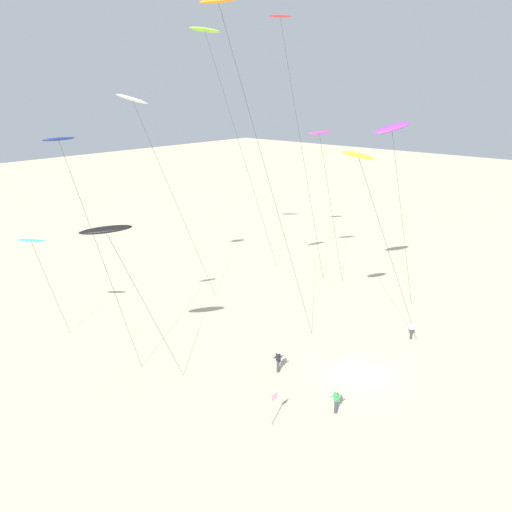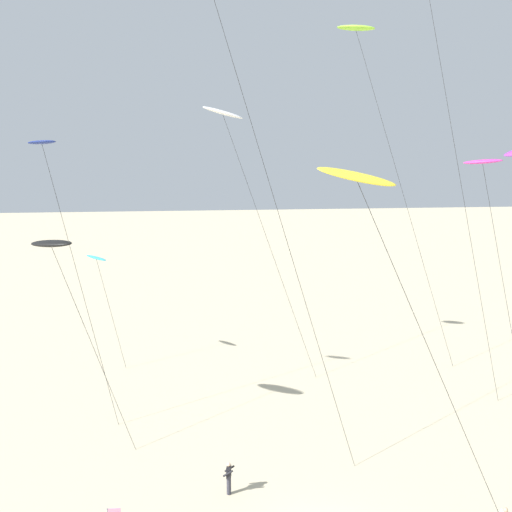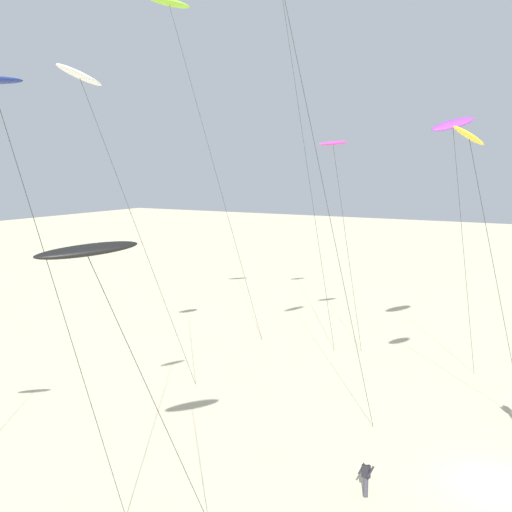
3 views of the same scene
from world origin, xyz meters
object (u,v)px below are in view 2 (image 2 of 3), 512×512
(kite_red, at_px, (431,5))
(kite_navy, at_px, (44,149))
(kite_white, at_px, (223,115))
(kite_lime, at_px, (357,31))
(kite_black, at_px, (51,244))
(kite_yellow, at_px, (358,180))
(kite_cyan, at_px, (97,259))
(kite_magenta, at_px, (483,165))
(kite_flyer_furthest, at_px, (229,477))

(kite_red, bearing_deg, kite_navy, -176.93)
(kite_white, height_order, kite_lime, kite_lime)
(kite_black, xyz_separation_m, kite_yellow, (14.31, -9.27, 3.94))
(kite_cyan, height_order, kite_red, kite_red)
(kite_white, distance_m, kite_lime, 11.58)
(kite_magenta, bearing_deg, kite_black, -176.57)
(kite_lime, height_order, kite_flyer_furthest, kite_lime)
(kite_white, relative_size, kite_navy, 1.14)
(kite_yellow, relative_size, kite_red, 0.62)
(kite_magenta, height_order, kite_navy, kite_navy)
(kite_black, height_order, kite_lime, kite_lime)
(kite_magenta, bearing_deg, kite_cyan, 157.73)
(kite_black, bearing_deg, kite_flyer_furthest, -35.84)
(kite_white, relative_size, kite_magenta, 1.22)
(kite_black, height_order, kite_cyan, kite_black)
(kite_cyan, height_order, kite_magenta, kite_magenta)
(kite_black, bearing_deg, kite_lime, 29.79)
(kite_navy, height_order, kite_flyer_furthest, kite_navy)
(kite_black, xyz_separation_m, kite_lime, (19.85, 11.36, 13.37))
(kite_black, distance_m, kite_yellow, 17.49)
(kite_cyan, bearing_deg, kite_black, -92.80)
(kite_black, xyz_separation_m, kite_flyer_furthest, (9.13, -6.59, -10.54))
(kite_lime, height_order, kite_magenta, kite_lime)
(kite_lime, relative_size, kite_red, 0.97)
(kite_lime, height_order, kite_navy, kite_lime)
(kite_white, height_order, kite_yellow, kite_white)
(kite_yellow, height_order, kite_red, kite_red)
(kite_magenta, xyz_separation_m, kite_red, (-2.72, 2.70, 9.61))
(kite_lime, bearing_deg, kite_navy, -157.83)
(kite_cyan, bearing_deg, kite_lime, -0.63)
(kite_yellow, bearing_deg, kite_navy, 140.93)
(kite_navy, bearing_deg, kite_white, 33.24)
(kite_lime, bearing_deg, kite_black, -150.21)
(kite_white, height_order, kite_black, kite_white)
(kite_navy, relative_size, kite_red, 0.65)
(kite_black, distance_m, kite_cyan, 11.99)
(kite_lime, bearing_deg, kite_white, -172.29)
(kite_black, relative_size, kite_red, 0.45)
(kite_lime, height_order, kite_yellow, kite_lime)
(kite_cyan, xyz_separation_m, kite_magenta, (24.59, -10.07, 7.17))
(kite_white, relative_size, kite_cyan, 2.24)
(kite_yellow, bearing_deg, kite_lime, 74.97)
(kite_yellow, bearing_deg, kite_white, 102.50)
(kite_red, bearing_deg, kite_cyan, 161.38)
(kite_flyer_furthest, bearing_deg, kite_white, 86.90)
(kite_white, bearing_deg, kite_navy, -146.76)
(kite_white, relative_size, kite_yellow, 1.21)
(kite_magenta, xyz_separation_m, kite_flyer_furthest, (-16.02, -8.10, -14.63))
(kite_yellow, height_order, kite_navy, kite_navy)
(kite_lime, bearing_deg, kite_flyer_furthest, -120.84)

